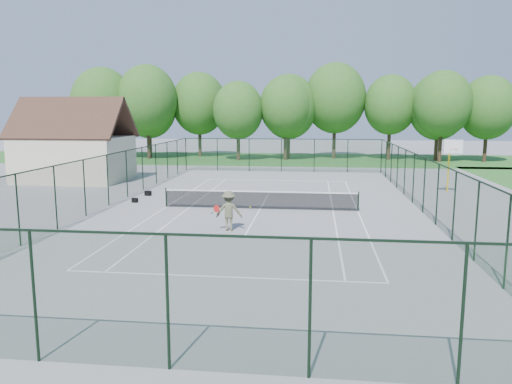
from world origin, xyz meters
The scene contains 11 objects.
ground centered at (0.00, 0.00, 0.00)m, with size 140.00×140.00×0.00m, color gray.
grass_far centered at (0.00, 30.00, 0.01)m, with size 80.00×16.00×0.01m, color #33742B.
court_lines centered at (0.00, 0.00, 0.00)m, with size 11.05×23.85×0.01m.
tennis_net centered at (0.00, 0.00, 0.58)m, with size 11.08×0.08×1.10m.
fence_enclosure centered at (0.00, 0.00, 1.56)m, with size 18.05×36.05×3.02m.
utility_building centered at (-16.00, 10.00, 3.12)m, with size 8.60×6.27×6.63m.
tree_line_far centered at (0.00, 30.00, 5.99)m, with size 39.40×6.40×9.70m.
basketball_goal centered at (12.13, 6.91, 2.57)m, with size 1.20×1.43×3.65m.
sports_bag_a centered at (-7.82, 1.11, 0.14)m, with size 0.35×0.21×0.28m, color black.
sports_bag_b centered at (-7.84, 3.62, 0.16)m, with size 0.41×0.25×0.32m, color black.
tennis_player centered at (-0.88, -5.31, 0.94)m, with size 1.86×0.90×1.87m.
Camera 1 is at (3.04, -27.74, 5.52)m, focal length 35.00 mm.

